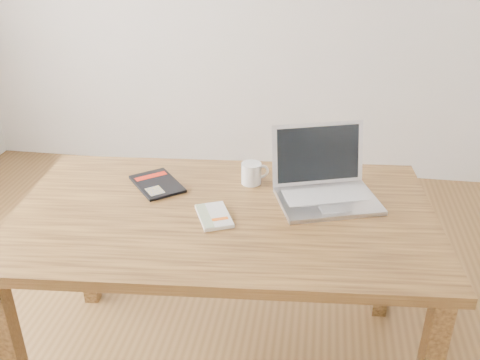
# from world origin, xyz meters

# --- Properties ---
(room) EXTENTS (4.04, 4.04, 2.70)m
(room) POSITION_xyz_m (-0.07, 0.00, 1.36)
(room) COLOR brown
(room) RESTS_ON ground
(desk) EXTENTS (1.59, 0.99, 0.75)m
(desk) POSITION_xyz_m (0.12, 0.08, 0.66)
(desk) COLOR #56391A
(desk) RESTS_ON ground
(white_guidebook) EXTENTS (0.17, 0.20, 0.02)m
(white_guidebook) POSITION_xyz_m (0.10, 0.03, 0.76)
(white_guidebook) COLOR silver
(white_guidebook) RESTS_ON desk
(black_guidebook) EXTENTS (0.26, 0.27, 0.01)m
(black_guidebook) POSITION_xyz_m (-0.17, 0.24, 0.76)
(black_guidebook) COLOR black
(black_guidebook) RESTS_ON desk
(laptop) EXTENTS (0.44, 0.41, 0.25)m
(laptop) POSITION_xyz_m (0.48, 0.25, 0.80)
(laptop) COLOR silver
(laptop) RESTS_ON desk
(coffee_mug) EXTENTS (0.11, 0.08, 0.09)m
(coffee_mug) POSITION_xyz_m (0.20, 0.32, 0.79)
(coffee_mug) COLOR white
(coffee_mug) RESTS_ON desk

